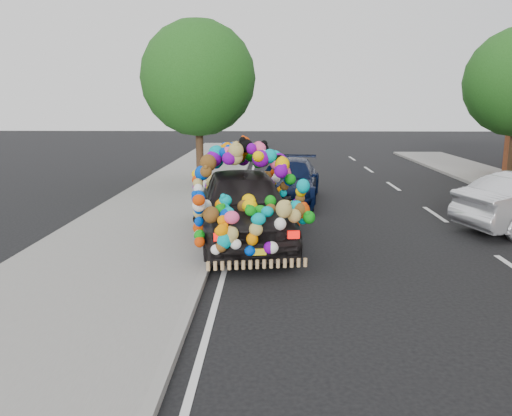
% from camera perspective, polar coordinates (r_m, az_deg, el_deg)
% --- Properties ---
extents(ground, '(100.00, 100.00, 0.00)m').
position_cam_1_polar(ground, '(9.72, 8.37, -6.99)').
color(ground, black).
rests_on(ground, ground).
extents(sidewalk, '(4.00, 60.00, 0.12)m').
position_cam_1_polar(sidewalk, '(10.14, -16.68, -6.22)').
color(sidewalk, gray).
rests_on(sidewalk, ground).
extents(kerb, '(0.15, 60.00, 0.13)m').
position_cam_1_polar(kerb, '(9.71, -5.62, -6.54)').
color(kerb, gray).
rests_on(kerb, ground).
extents(tree_near_sidewalk, '(4.20, 4.20, 6.13)m').
position_cam_1_polar(tree_near_sidewalk, '(18.85, -6.64, 14.50)').
color(tree_near_sidewalk, '#332114').
rests_on(tree_near_sidewalk, ground).
extents(plush_art_car, '(3.08, 5.41, 2.32)m').
position_cam_1_polar(plush_art_car, '(11.32, -1.44, 2.08)').
color(plush_art_car, black).
rests_on(plush_art_car, ground).
extents(navy_sedan, '(2.47, 4.87, 1.36)m').
position_cam_1_polar(navy_sedan, '(16.19, 3.72, 3.13)').
color(navy_sedan, black).
rests_on(navy_sedan, ground).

